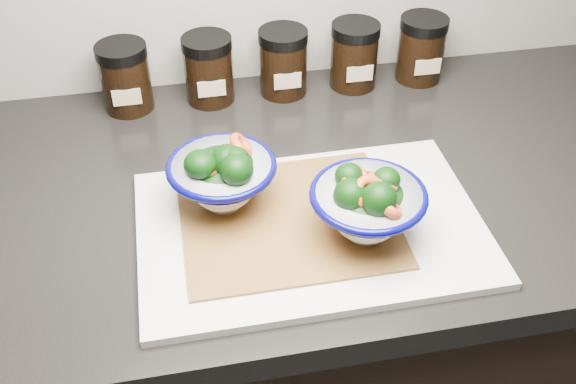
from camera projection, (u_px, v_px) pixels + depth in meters
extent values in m
cube|color=black|center=(280.00, 374.00, 1.27)|extent=(3.43, 0.58, 0.86)
cube|color=black|center=(277.00, 192.00, 0.98)|extent=(3.50, 0.60, 0.04)
cube|color=silver|center=(311.00, 228.00, 0.89)|extent=(0.45, 0.30, 0.01)
cube|color=#AB7433|center=(288.00, 219.00, 0.89)|extent=(0.28, 0.24, 0.00)
cylinder|color=white|center=(224.00, 199.00, 0.91)|extent=(0.05, 0.05, 0.01)
ellipsoid|color=white|center=(223.00, 190.00, 0.90)|extent=(0.08, 0.08, 0.04)
torus|color=#05044D|center=(221.00, 166.00, 0.87)|extent=(0.15, 0.15, 0.01)
torus|color=#05044D|center=(222.00, 175.00, 0.88)|extent=(0.12, 0.12, 0.00)
ellipsoid|color=black|center=(222.00, 173.00, 0.88)|extent=(0.11, 0.11, 0.05)
ellipsoid|color=black|center=(236.00, 161.00, 0.85)|extent=(0.04, 0.04, 0.04)
cylinder|color=#477233|center=(236.00, 169.00, 0.86)|extent=(0.01, 0.01, 0.02)
ellipsoid|color=black|center=(201.00, 164.00, 0.85)|extent=(0.04, 0.04, 0.04)
cylinder|color=#477233|center=(202.00, 173.00, 0.86)|extent=(0.01, 0.01, 0.03)
ellipsoid|color=black|center=(228.00, 161.00, 0.85)|extent=(0.04, 0.04, 0.04)
cylinder|color=#477233|center=(228.00, 170.00, 0.86)|extent=(0.01, 0.01, 0.03)
ellipsoid|color=black|center=(237.00, 169.00, 0.84)|extent=(0.04, 0.04, 0.04)
cylinder|color=#477233|center=(237.00, 179.00, 0.85)|extent=(0.02, 0.01, 0.03)
torus|color=orange|center=(198.00, 166.00, 0.85)|extent=(0.06, 0.05, 0.05)
torus|color=orange|center=(241.00, 145.00, 0.88)|extent=(0.04, 0.05, 0.05)
torus|color=orange|center=(208.00, 164.00, 0.85)|extent=(0.06, 0.06, 0.05)
torus|color=orange|center=(204.00, 161.00, 0.85)|extent=(0.06, 0.06, 0.04)
cylinder|color=#CCBC8E|center=(228.00, 168.00, 0.85)|extent=(0.02, 0.02, 0.01)
cylinder|color=white|center=(365.00, 229.00, 0.86)|extent=(0.05, 0.05, 0.01)
ellipsoid|color=white|center=(366.00, 220.00, 0.85)|extent=(0.08, 0.08, 0.04)
torus|color=#05044D|center=(369.00, 195.00, 0.83)|extent=(0.15, 0.15, 0.01)
torus|color=#05044D|center=(368.00, 204.00, 0.84)|extent=(0.12, 0.12, 0.00)
ellipsoid|color=black|center=(368.00, 202.00, 0.83)|extent=(0.11, 0.11, 0.05)
ellipsoid|color=black|center=(379.00, 200.00, 0.80)|extent=(0.04, 0.04, 0.05)
cylinder|color=#477233|center=(378.00, 210.00, 0.81)|extent=(0.01, 0.01, 0.03)
ellipsoid|color=black|center=(349.00, 176.00, 0.83)|extent=(0.04, 0.04, 0.04)
cylinder|color=#477233|center=(348.00, 184.00, 0.84)|extent=(0.01, 0.02, 0.02)
ellipsoid|color=black|center=(351.00, 196.00, 0.81)|extent=(0.04, 0.04, 0.05)
cylinder|color=#477233|center=(350.00, 205.00, 0.82)|extent=(0.02, 0.01, 0.03)
ellipsoid|color=black|center=(387.00, 179.00, 0.82)|extent=(0.03, 0.03, 0.03)
cylinder|color=#477233|center=(386.00, 187.00, 0.83)|extent=(0.01, 0.01, 0.02)
torus|color=orange|center=(367.00, 192.00, 0.80)|extent=(0.06, 0.05, 0.05)
torus|color=orange|center=(355.00, 180.00, 0.83)|extent=(0.06, 0.05, 0.04)
torus|color=orange|center=(389.00, 206.00, 0.80)|extent=(0.04, 0.05, 0.04)
torus|color=orange|center=(382.00, 182.00, 0.83)|extent=(0.06, 0.06, 0.03)
cylinder|color=#CCBC8E|center=(360.00, 189.00, 0.82)|extent=(0.02, 0.02, 0.02)
cylinder|color=black|center=(126.00, 82.00, 1.09)|extent=(0.08, 0.08, 0.09)
cylinder|color=black|center=(121.00, 51.00, 1.05)|extent=(0.08, 0.08, 0.02)
cube|color=#C6B793|center=(127.00, 97.00, 1.06)|extent=(0.04, 0.00, 0.03)
cylinder|color=black|center=(209.00, 74.00, 1.11)|extent=(0.08, 0.08, 0.09)
cylinder|color=black|center=(206.00, 43.00, 1.07)|extent=(0.08, 0.08, 0.02)
cube|color=#C6B793|center=(212.00, 89.00, 1.08)|extent=(0.04, 0.00, 0.03)
cylinder|color=black|center=(283.00, 67.00, 1.13)|extent=(0.08, 0.08, 0.09)
cylinder|color=black|center=(283.00, 36.00, 1.09)|extent=(0.08, 0.08, 0.02)
cube|color=#C6B793|center=(288.00, 81.00, 1.10)|extent=(0.05, 0.00, 0.03)
cylinder|color=black|center=(354.00, 60.00, 1.15)|extent=(0.08, 0.08, 0.09)
cylinder|color=black|center=(356.00, 29.00, 1.11)|extent=(0.08, 0.08, 0.02)
cube|color=#C6B793|center=(360.00, 74.00, 1.12)|extent=(0.04, 0.00, 0.03)
cylinder|color=black|center=(420.00, 53.00, 1.16)|extent=(0.08, 0.08, 0.09)
cylinder|color=black|center=(425.00, 23.00, 1.13)|extent=(0.08, 0.08, 0.02)
cube|color=#C6B793|center=(428.00, 67.00, 1.14)|extent=(0.05, 0.00, 0.03)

